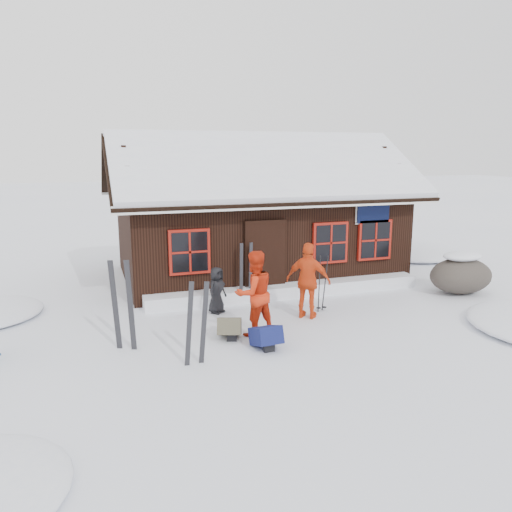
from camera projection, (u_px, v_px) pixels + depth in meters
The scene contains 14 objects.
ground at pixel (264, 330), 10.78m from camera, with size 120.00×120.00×0.00m, color white.
mountain_hut at pixel (255, 224), 15.55m from camera, with size 8.90×6.09×4.42m.
snow_drift at pixel (288, 290), 13.31m from camera, with size 7.60×0.60×0.35m, color white.
snow_mounds at pixel (299, 300), 13.03m from camera, with size 20.60×13.20×0.48m.
skier_orange_left at pixel (254, 293), 10.37m from camera, with size 0.88×0.68×1.80m, color red.
skier_orange_right at pixel (308, 281), 11.44m from camera, with size 1.04×0.43×1.77m, color #DF4416.
skier_crouched at pixel (217, 290), 11.87m from camera, with size 0.55×0.36×1.12m, color black.
boulder at pixel (461, 274), 13.57m from camera, with size 1.76×1.32×1.03m.
ski_pair_left at pixel (197, 325), 8.94m from camera, with size 0.48×0.13×1.60m.
ski_pair_mid at pixel (123, 306), 9.61m from camera, with size 0.46×0.21×1.83m.
ski_pair_right at pixel (246, 273), 12.77m from camera, with size 0.38×0.07×1.58m.
ski_poles at pixel (322, 284), 12.00m from camera, with size 0.25×0.12×1.41m.
backpack_blue at pixel (266, 340), 9.77m from camera, with size 0.49×0.64×0.35m, color #12184D.
backpack_olive at pixel (230, 330), 10.31m from camera, with size 0.48×0.63×0.34m, color #504B39.
Camera 1 is at (-3.46, -9.63, 3.78)m, focal length 35.00 mm.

